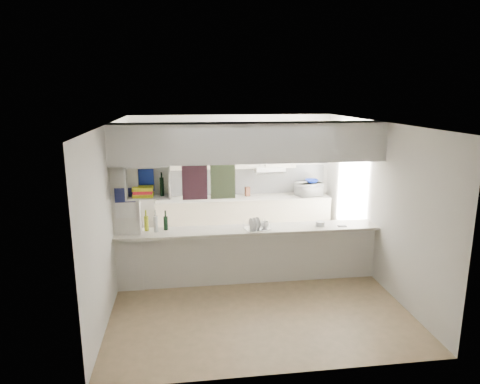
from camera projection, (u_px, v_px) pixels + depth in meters
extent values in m
plane|color=#8D7651|center=(249.00, 281.00, 7.06)|extent=(4.80, 4.80, 0.00)
plane|color=white|center=(250.00, 123.00, 6.47)|extent=(4.80, 4.80, 0.00)
plane|color=silver|center=(232.00, 177.00, 9.08)|extent=(4.20, 0.00, 4.20)
plane|color=silver|center=(113.00, 210.00, 6.49)|extent=(0.00, 4.80, 4.80)
plane|color=silver|center=(375.00, 201.00, 7.04)|extent=(0.00, 4.80, 4.80)
cube|color=silver|center=(249.00, 256.00, 6.96)|extent=(4.20, 0.15, 0.88)
cube|color=#B9B3A3|center=(249.00, 230.00, 6.85)|extent=(4.20, 0.50, 0.04)
cube|color=white|center=(250.00, 142.00, 6.54)|extent=(4.20, 0.50, 0.60)
cube|color=silver|center=(127.00, 210.00, 6.52)|extent=(0.40, 0.18, 2.60)
cube|color=#191E4C|center=(125.00, 195.00, 6.37)|extent=(0.30, 0.01, 0.22)
cube|color=white|center=(126.00, 210.00, 6.42)|extent=(0.30, 0.01, 0.24)
cube|color=#311625|center=(195.00, 181.00, 6.78)|extent=(0.40, 0.02, 0.62)
cube|color=#196173|center=(223.00, 180.00, 6.84)|extent=(0.40, 0.02, 0.62)
cube|color=white|center=(149.00, 197.00, 6.42)|extent=(0.65, 0.35, 0.02)
cube|color=white|center=(147.00, 166.00, 6.31)|extent=(0.65, 0.35, 0.02)
cube|color=white|center=(149.00, 179.00, 6.52)|extent=(0.65, 0.02, 0.50)
cube|color=white|center=(127.00, 182.00, 6.32)|extent=(0.02, 0.35, 0.50)
cube|color=white|center=(169.00, 181.00, 6.40)|extent=(0.02, 0.35, 0.50)
cube|color=gold|center=(143.00, 195.00, 6.40)|extent=(0.30, 0.24, 0.05)
cube|color=red|center=(143.00, 192.00, 6.39)|extent=(0.28, 0.22, 0.05)
cube|color=gold|center=(143.00, 188.00, 6.38)|extent=(0.30, 0.24, 0.05)
cube|color=navy|center=(145.00, 180.00, 6.48)|extent=(0.26, 0.02, 0.34)
cylinder|color=black|center=(162.00, 187.00, 6.41)|extent=(0.06, 0.06, 0.28)
cube|color=beige|center=(243.00, 219.00, 9.01)|extent=(3.60, 0.60, 0.90)
cube|color=#B9B3A3|center=(243.00, 198.00, 8.91)|extent=(3.60, 0.63, 0.03)
cube|color=silver|center=(241.00, 180.00, 9.11)|extent=(3.60, 0.03, 0.60)
cube|color=beige|center=(233.00, 151.00, 8.78)|extent=(2.62, 0.34, 0.72)
cube|color=white|center=(269.00, 169.00, 8.90)|extent=(0.60, 0.46, 0.12)
cube|color=silver|center=(271.00, 173.00, 8.69)|extent=(0.60, 0.02, 0.05)
imported|color=white|center=(309.00, 189.00, 9.00)|extent=(0.58, 0.46, 0.28)
imported|color=navy|center=(312.00, 181.00, 8.94)|extent=(0.27, 0.27, 0.07)
cube|color=silver|center=(257.00, 229.00, 6.81)|extent=(0.43, 0.36, 0.01)
cylinder|color=white|center=(252.00, 223.00, 6.75)|extent=(0.06, 0.19, 0.19)
cylinder|color=white|center=(255.00, 223.00, 6.77)|extent=(0.06, 0.19, 0.19)
cylinder|color=white|center=(258.00, 222.00, 6.79)|extent=(0.06, 0.19, 0.19)
imported|color=white|center=(265.00, 225.00, 6.82)|extent=(0.16, 0.16, 0.10)
cylinder|color=black|center=(136.00, 226.00, 6.62)|extent=(0.07, 0.07, 0.22)
cylinder|color=black|center=(136.00, 216.00, 6.58)|extent=(0.03, 0.03, 0.10)
cylinder|color=#9EA71B|center=(146.00, 224.00, 6.71)|extent=(0.07, 0.07, 0.23)
cylinder|color=#9EA71B|center=(146.00, 213.00, 6.67)|extent=(0.03, 0.03, 0.10)
cylinder|color=silver|center=(156.00, 224.00, 6.65)|extent=(0.07, 0.07, 0.25)
cylinder|color=silver|center=(155.00, 213.00, 6.61)|extent=(0.03, 0.03, 0.10)
cylinder|color=black|center=(166.00, 223.00, 6.75)|extent=(0.07, 0.07, 0.22)
cylinder|color=black|center=(165.00, 214.00, 6.72)|extent=(0.03, 0.03, 0.10)
cylinder|color=silver|center=(320.00, 224.00, 6.97)|extent=(0.14, 0.14, 0.07)
cube|color=black|center=(342.00, 226.00, 6.96)|extent=(0.14, 0.07, 0.01)
cylinder|color=black|center=(214.00, 194.00, 8.85)|extent=(0.11, 0.11, 0.15)
cube|color=#502C1B|center=(247.00, 191.00, 8.97)|extent=(0.12, 0.10, 0.20)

